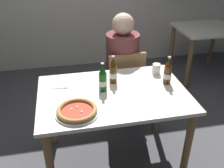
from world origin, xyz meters
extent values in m
plane|color=#4C4C51|center=(0.00, 0.00, 0.00)|extent=(8.00, 8.00, 0.00)
cube|color=silver|center=(0.00, 0.00, 0.73)|extent=(1.20, 0.80, 0.03)
cylinder|color=olive|center=(0.54, -0.34, 0.36)|extent=(0.06, 0.06, 0.72)
cylinder|color=olive|center=(-0.54, 0.34, 0.36)|extent=(0.06, 0.06, 0.72)
cylinder|color=olive|center=(0.54, 0.34, 0.36)|extent=(0.06, 0.06, 0.72)
cube|color=olive|center=(0.24, 0.68, 0.43)|extent=(0.43, 0.43, 0.04)
cube|color=olive|center=(0.25, 0.50, 0.65)|extent=(0.38, 0.06, 0.40)
cylinder|color=olive|center=(0.40, 0.86, 0.21)|extent=(0.04, 0.04, 0.41)
cylinder|color=olive|center=(0.06, 0.84, 0.21)|extent=(0.04, 0.04, 0.41)
cylinder|color=olive|center=(0.42, 0.52, 0.21)|extent=(0.04, 0.04, 0.41)
cylinder|color=olive|center=(0.08, 0.50, 0.21)|extent=(0.04, 0.04, 0.41)
cube|color=#2D3342|center=(0.24, 0.66, 0.23)|extent=(0.32, 0.28, 0.45)
cylinder|color=brown|center=(0.24, 0.66, 0.73)|extent=(0.34, 0.34, 0.55)
sphere|color=beige|center=(0.24, 0.66, 1.10)|extent=(0.22, 0.22, 0.22)
cube|color=silver|center=(1.61, 1.40, 0.73)|extent=(0.80, 0.70, 0.03)
cylinder|color=olive|center=(1.27, 1.11, 0.36)|extent=(0.06, 0.06, 0.72)
cylinder|color=olive|center=(1.27, 1.69, 0.36)|extent=(0.06, 0.06, 0.72)
cylinder|color=olive|center=(1.95, 1.69, 0.36)|extent=(0.06, 0.06, 0.72)
cylinder|color=white|center=(-0.31, -0.22, 0.76)|extent=(0.31, 0.31, 0.01)
cylinder|color=#AD2D19|center=(-0.31, -0.22, 0.77)|extent=(0.22, 0.22, 0.01)
torus|color=#B78447|center=(-0.31, -0.22, 0.78)|extent=(0.29, 0.29, 0.03)
sphere|color=silver|center=(-0.35, -0.20, 0.77)|extent=(0.02, 0.02, 0.02)
sphere|color=silver|center=(-0.28, -0.24, 0.77)|extent=(0.02, 0.02, 0.02)
sphere|color=silver|center=(-0.30, -0.18, 0.77)|extent=(0.02, 0.02, 0.02)
cylinder|color=#14591E|center=(-0.08, 0.05, 0.83)|extent=(0.06, 0.06, 0.16)
cone|color=#14591E|center=(-0.08, 0.05, 0.95)|extent=(0.05, 0.05, 0.07)
cylinder|color=#B7B7BC|center=(-0.08, 0.05, 0.99)|extent=(0.03, 0.03, 0.01)
cylinder|color=white|center=(-0.08, 0.05, 0.82)|extent=(0.07, 0.07, 0.04)
cylinder|color=#512D0F|center=(0.48, 0.06, 0.83)|extent=(0.06, 0.06, 0.16)
cone|color=#512D0F|center=(0.48, 0.06, 0.95)|extent=(0.05, 0.05, 0.07)
cylinder|color=#B7B7BC|center=(0.48, 0.06, 0.99)|extent=(0.03, 0.03, 0.01)
cylinder|color=white|center=(0.48, 0.06, 0.82)|extent=(0.07, 0.07, 0.04)
cylinder|color=#512D0F|center=(0.03, 0.16, 0.83)|extent=(0.06, 0.06, 0.16)
cone|color=#512D0F|center=(0.03, 0.16, 0.95)|extent=(0.05, 0.05, 0.07)
cylinder|color=#B7B7BC|center=(0.03, 0.16, 0.99)|extent=(0.03, 0.03, 0.01)
cylinder|color=white|center=(0.03, 0.16, 0.82)|extent=(0.07, 0.07, 0.04)
cube|color=white|center=(-0.40, 0.23, 0.75)|extent=(0.20, 0.20, 0.00)
cube|color=silver|center=(-0.38, 0.23, 0.76)|extent=(0.02, 0.19, 0.00)
cube|color=silver|center=(-0.42, 0.23, 0.76)|extent=(0.05, 0.17, 0.00)
cylinder|color=white|center=(0.45, 0.24, 0.80)|extent=(0.07, 0.07, 0.09)
camera|label=1|loc=(-0.36, -1.71, 1.84)|focal=40.90mm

